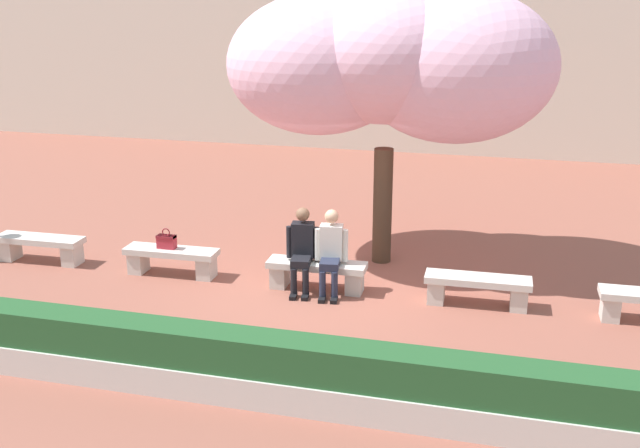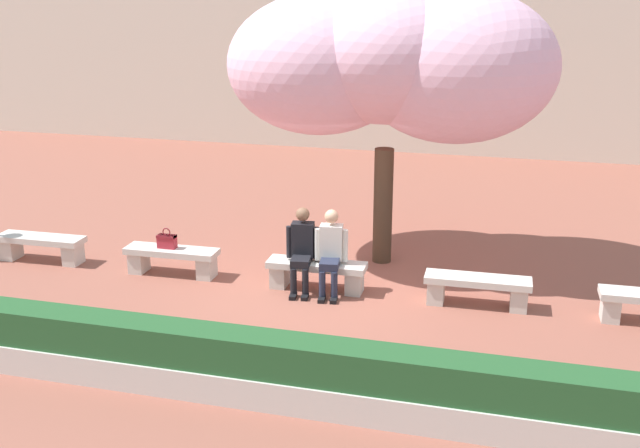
% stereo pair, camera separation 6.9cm
% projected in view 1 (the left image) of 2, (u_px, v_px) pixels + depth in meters
% --- Properties ---
extents(ground_plane, '(100.00, 100.00, 0.00)m').
position_uv_depth(ground_plane, '(317.00, 289.00, 11.59)').
color(ground_plane, '#8E5142').
extents(stone_bench_west_end, '(1.54, 0.46, 0.45)m').
position_uv_depth(stone_bench_west_end, '(40.00, 245.00, 12.69)').
color(stone_bench_west_end, beige).
rests_on(stone_bench_west_end, ground).
extents(stone_bench_near_west, '(1.54, 0.46, 0.45)m').
position_uv_depth(stone_bench_near_west, '(172.00, 258.00, 12.09)').
color(stone_bench_near_west, beige).
rests_on(stone_bench_near_west, ground).
extents(stone_bench_center, '(1.54, 0.46, 0.45)m').
position_uv_depth(stone_bench_center, '(317.00, 271.00, 11.50)').
color(stone_bench_center, beige).
rests_on(stone_bench_center, ground).
extents(stone_bench_near_east, '(1.54, 0.46, 0.45)m').
position_uv_depth(stone_bench_near_east, '(477.00, 287.00, 10.91)').
color(stone_bench_near_east, beige).
rests_on(stone_bench_near_east, ground).
extents(person_seated_left, '(0.51, 0.72, 1.29)m').
position_uv_depth(person_seated_left, '(302.00, 247.00, 11.39)').
color(person_seated_left, black).
rests_on(person_seated_left, ground).
extents(person_seated_right, '(0.51, 0.72, 1.29)m').
position_uv_depth(person_seated_right, '(331.00, 249.00, 11.28)').
color(person_seated_right, black).
rests_on(person_seated_right, ground).
extents(handbag, '(0.30, 0.15, 0.34)m').
position_uv_depth(handbag, '(167.00, 241.00, 12.03)').
color(handbag, '#A3232D').
rests_on(handbag, stone_bench_near_west).
extents(cherry_tree_main, '(5.22, 3.29, 4.52)m').
position_uv_depth(cherry_tree_main, '(389.00, 63.00, 11.84)').
color(cherry_tree_main, '#473323').
rests_on(cherry_tree_main, ground).
extents(planter_hedge_foreground, '(14.39, 0.50, 0.80)m').
position_uv_depth(planter_hedge_foreground, '(240.00, 367.00, 8.39)').
color(planter_hedge_foreground, beige).
rests_on(planter_hedge_foreground, ground).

